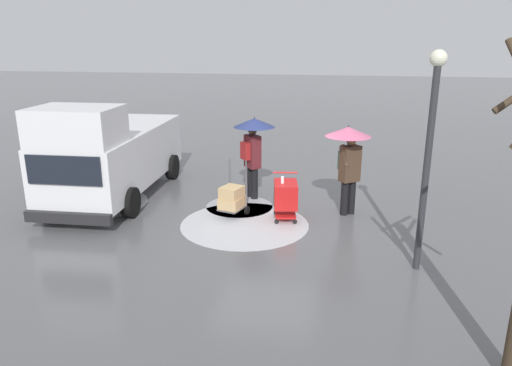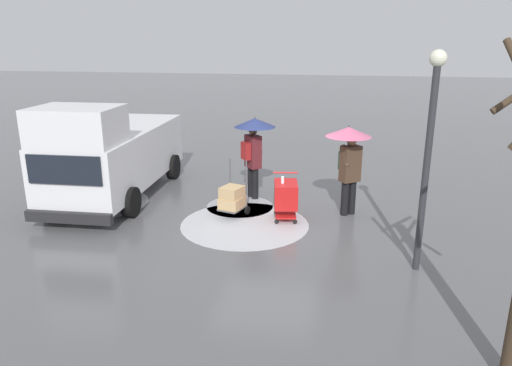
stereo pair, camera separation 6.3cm
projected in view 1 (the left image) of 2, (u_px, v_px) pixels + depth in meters
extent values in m
plane|color=#5B5B5E|center=(266.00, 215.00, 11.36)|extent=(90.00, 90.00, 0.00)
cylinder|color=silver|center=(245.00, 224.00, 10.76)|extent=(2.89, 2.89, 0.01)
cylinder|color=#999BA0|center=(239.00, 206.00, 11.92)|extent=(1.67, 1.67, 0.01)
cylinder|color=silver|center=(95.00, 203.00, 12.12)|extent=(2.65, 2.65, 0.01)
cube|color=white|center=(116.00, 156.00, 12.56)|extent=(2.20, 5.28, 1.40)
cube|color=white|center=(76.00, 126.00, 10.43)|extent=(1.90, 1.48, 0.84)
cube|color=black|center=(64.00, 170.00, 9.98)|extent=(1.66, 0.14, 0.63)
cube|color=#232326|center=(68.00, 218.00, 10.25)|extent=(1.97, 0.25, 0.24)
cylinder|color=black|center=(131.00, 202.00, 11.11)|extent=(0.27, 0.73, 0.72)
cylinder|color=black|center=(52.00, 199.00, 11.36)|extent=(0.27, 0.73, 0.72)
cylinder|color=black|center=(172.00, 167.00, 14.16)|extent=(0.27, 0.73, 0.72)
cylinder|color=black|center=(109.00, 165.00, 14.42)|extent=(0.27, 0.73, 0.72)
cube|color=red|center=(286.00, 194.00, 10.91)|extent=(0.64, 0.83, 0.56)
cube|color=red|center=(285.00, 213.00, 11.05)|extent=(0.57, 0.75, 0.04)
cylinder|color=red|center=(285.00, 173.00, 11.20)|extent=(0.58, 0.13, 0.04)
sphere|color=black|center=(295.00, 222.00, 10.78)|extent=(0.10, 0.10, 0.10)
sphere|color=black|center=(277.00, 222.00, 10.79)|extent=(0.10, 0.10, 0.10)
sphere|color=black|center=(293.00, 212.00, 11.36)|extent=(0.10, 0.10, 0.10)
sphere|color=black|center=(276.00, 212.00, 11.37)|extent=(0.10, 0.10, 0.10)
cylinder|color=white|center=(282.00, 192.00, 10.79)|extent=(0.12, 0.29, 0.69)
cube|color=#515156|center=(232.00, 208.00, 11.16)|extent=(0.63, 0.71, 0.03)
cylinder|color=#515156|center=(246.00, 184.00, 11.16)|extent=(0.04, 0.04, 1.10)
cylinder|color=#515156|center=(230.00, 181.00, 11.35)|extent=(0.04, 0.04, 1.10)
cylinder|color=black|center=(247.00, 210.00, 11.35)|extent=(0.10, 0.21, 0.20)
cylinder|color=black|center=(230.00, 207.00, 11.55)|extent=(0.10, 0.21, 0.20)
cube|color=tan|center=(232.00, 202.00, 11.12)|extent=(0.60, 0.66, 0.25)
cube|color=tan|center=(232.00, 192.00, 11.05)|extent=(0.57, 0.60, 0.26)
cylinder|color=black|center=(351.00, 197.00, 11.33)|extent=(0.18, 0.18, 0.82)
cylinder|color=black|center=(345.00, 198.00, 11.24)|extent=(0.18, 0.18, 0.82)
cube|color=#473323|center=(350.00, 164.00, 11.04)|extent=(0.52, 0.49, 0.84)
sphere|color=#8C6647|center=(351.00, 141.00, 10.89)|extent=(0.22, 0.22, 0.22)
cylinder|color=#473323|center=(359.00, 164.00, 11.17)|extent=(0.10, 0.10, 0.55)
cylinder|color=#473323|center=(345.00, 155.00, 10.89)|extent=(0.26, 0.30, 0.50)
cylinder|color=#333338|center=(347.00, 148.00, 10.89)|extent=(0.02, 0.02, 0.86)
cone|color=#E0668E|center=(348.00, 132.00, 10.78)|extent=(1.04, 1.04, 0.22)
sphere|color=#333338|center=(349.00, 126.00, 10.74)|extent=(0.04, 0.04, 0.04)
cube|color=#33664C|center=(345.00, 160.00, 11.20)|extent=(0.34, 0.31, 0.44)
cylinder|color=black|center=(251.00, 181.00, 12.55)|extent=(0.18, 0.18, 0.82)
cylinder|color=black|center=(254.00, 183.00, 12.38)|extent=(0.18, 0.18, 0.82)
cube|color=#5B1E23|center=(252.00, 152.00, 12.22)|extent=(0.50, 0.52, 0.84)
sphere|color=brown|center=(252.00, 131.00, 12.07)|extent=(0.22, 0.22, 0.22)
cylinder|color=#5B1E23|center=(248.00, 151.00, 12.46)|extent=(0.10, 0.10, 0.55)
cylinder|color=#5B1E23|center=(257.00, 144.00, 12.02)|extent=(0.30, 0.27, 0.50)
cylinder|color=#333338|center=(254.00, 138.00, 12.03)|extent=(0.02, 0.02, 0.86)
cone|color=navy|center=(254.00, 123.00, 11.92)|extent=(1.04, 1.04, 0.22)
sphere|color=#333338|center=(254.00, 117.00, 11.88)|extent=(0.04, 0.04, 0.04)
cube|color=maroon|center=(246.00, 151.00, 12.12)|extent=(0.31, 0.33, 0.44)
cylinder|color=#2D2D33|center=(426.00, 173.00, 8.19)|extent=(0.12, 0.12, 3.60)
sphere|color=#EAEACC|center=(439.00, 58.00, 7.63)|extent=(0.28, 0.28, 0.28)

